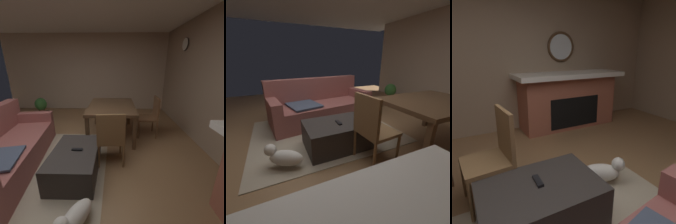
% 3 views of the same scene
% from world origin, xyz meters
% --- Properties ---
extents(floor, '(8.57, 8.57, 0.00)m').
position_xyz_m(floor, '(0.00, 0.00, 0.00)').
color(floor, olive).
extents(area_rug, '(2.60, 2.00, 0.01)m').
position_xyz_m(area_rug, '(0.01, 0.21, 0.01)').
color(area_rug, tan).
rests_on(area_rug, ground).
extents(couch, '(2.27, 1.17, 0.92)m').
position_xyz_m(couch, '(0.12, 0.83, 0.32)').
color(couch, '#8C4C47').
rests_on(couch, ground).
extents(ottoman_coffee_table, '(0.99, 0.67, 0.41)m').
position_xyz_m(ottoman_coffee_table, '(0.01, -0.35, 0.20)').
color(ottoman_coffee_table, '#2D2826').
rests_on(ottoman_coffee_table, ground).
extents(tv_remote, '(0.06, 0.16, 0.02)m').
position_xyz_m(tv_remote, '(0.02, -0.38, 0.42)').
color(tv_remote, black).
rests_on(tv_remote, ottoman_coffee_table).
extents(dining_table, '(1.40, 1.04, 0.74)m').
position_xyz_m(dining_table, '(1.35, -0.87, 0.66)').
color(dining_table, '#513823').
rests_on(dining_table, ground).
extents(dining_chair_west, '(0.48, 0.48, 0.93)m').
position_xyz_m(dining_chair_west, '(0.26, -0.87, 0.52)').
color(dining_chair_west, brown).
rests_on(dining_chair_west, ground).
extents(potted_plant, '(0.38, 0.38, 0.55)m').
position_xyz_m(potted_plant, '(2.84, 1.56, 0.31)').
color(potted_plant, brown).
rests_on(potted_plant, ground).
extents(small_dog, '(0.48, 0.38, 0.28)m').
position_xyz_m(small_dog, '(-0.81, -0.54, 0.17)').
color(small_dog, silver).
rests_on(small_dog, ground).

